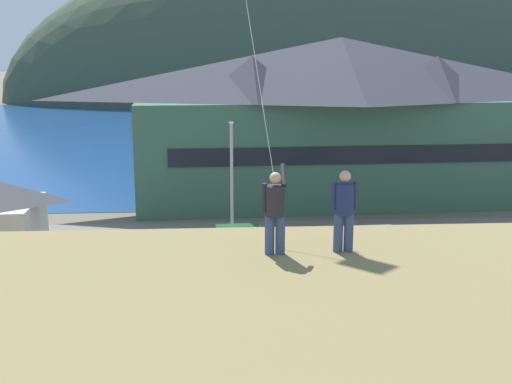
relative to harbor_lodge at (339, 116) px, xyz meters
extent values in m
plane|color=#66604C|center=(-7.86, -20.75, -5.75)|extent=(600.00, 600.00, 0.00)
cube|color=slate|center=(-7.86, -15.75, -5.70)|extent=(40.00, 20.00, 0.10)
cube|color=navy|center=(-7.86, 39.25, -5.73)|extent=(360.00, 84.00, 0.03)
ellipsoid|color=#3D4C38|center=(13.71, 89.12, -5.75)|extent=(128.52, 46.08, 61.64)
ellipsoid|color=#3D4C38|center=(31.80, 99.05, -5.75)|extent=(121.57, 50.90, 89.56)
cube|color=#38604C|center=(0.00, 0.07, -2.30)|extent=(26.93, 9.92, 6.89)
cube|color=black|center=(0.18, -4.37, -1.96)|extent=(22.58, 1.03, 1.10)
pyramid|color=#3D3D47|center=(0.00, 0.07, 3.13)|extent=(28.56, 10.86, 3.96)
pyramid|color=#3D3D47|center=(-5.91, -1.72, 2.55)|extent=(5.04, 5.04, 2.77)
pyramid|color=#3D3D47|center=(6.04, -1.21, 2.55)|extent=(5.04, 5.04, 2.77)
cube|color=#70604C|center=(-8.25, 12.48, -5.40)|extent=(3.20, 14.01, 0.70)
cube|color=navy|center=(-11.65, 13.45, -5.30)|extent=(2.76, 6.84, 0.90)
cube|color=navy|center=(-11.65, 13.45, -4.77)|extent=(2.68, 6.63, 0.16)
cube|color=silver|center=(-11.69, 12.95, -4.14)|extent=(1.68, 2.13, 1.10)
cube|color=#23564C|center=(-4.73, 9.45, -5.30)|extent=(2.54, 7.39, 0.90)
cube|color=#33665B|center=(-4.73, 9.45, -4.77)|extent=(2.46, 7.17, 0.16)
cube|color=silver|center=(-4.74, 8.90, -4.14)|extent=(1.70, 2.24, 1.10)
cube|color=#23564C|center=(-11.73, 12.33, -5.30)|extent=(2.96, 7.31, 0.90)
cube|color=#33665B|center=(-11.73, 12.33, -4.77)|extent=(2.87, 7.09, 0.16)
cube|color=silver|center=(-11.68, 11.80, -4.14)|extent=(1.80, 2.28, 1.10)
cube|color=#236633|center=(-7.37, -13.57, -4.93)|extent=(4.33, 2.12, 0.80)
cube|color=#1E562B|center=(-7.22, -13.56, -4.18)|extent=(2.22, 1.76, 0.70)
cube|color=black|center=(-7.22, -13.56, -4.21)|extent=(2.26, 1.79, 0.32)
cylinder|color=black|center=(-8.81, -12.76, -5.33)|extent=(0.66, 0.27, 0.64)
cylinder|color=black|center=(-8.66, -14.59, -5.33)|extent=(0.66, 0.27, 0.64)
cylinder|color=black|center=(-6.08, -12.55, -5.33)|extent=(0.66, 0.27, 0.64)
cylinder|color=black|center=(-5.94, -14.38, -5.33)|extent=(0.66, 0.27, 0.64)
cylinder|color=black|center=(5.75, -13.88, -5.33)|extent=(0.66, 0.28, 0.64)
cube|color=slate|center=(0.65, -20.03, -4.93)|extent=(4.31, 2.07, 0.80)
cube|color=#5B5B5F|center=(0.80, -20.02, -4.18)|extent=(2.20, 1.73, 0.70)
cube|color=black|center=(0.80, -20.02, -4.21)|extent=(2.24, 1.77, 0.32)
cylinder|color=black|center=(-0.78, -19.20, -5.33)|extent=(0.65, 0.26, 0.64)
cylinder|color=black|center=(-0.65, -21.03, -5.33)|extent=(0.65, 0.26, 0.64)
cylinder|color=black|center=(1.95, -19.02, -5.33)|extent=(0.65, 0.26, 0.64)
cylinder|color=black|center=(2.07, -20.85, -5.33)|extent=(0.65, 0.26, 0.64)
cube|color=slate|center=(-1.08, -14.24, -4.93)|extent=(4.34, 2.17, 0.80)
cube|color=#5B5B5F|center=(-0.93, -14.23, -4.18)|extent=(2.23, 1.78, 0.70)
cube|color=black|center=(-0.93, -14.23, -4.21)|extent=(2.28, 1.82, 0.32)
cylinder|color=black|center=(-2.52, -13.45, -5.33)|extent=(0.66, 0.28, 0.64)
cylinder|color=black|center=(-2.36, -15.28, -5.33)|extent=(0.66, 0.28, 0.64)
cylinder|color=black|center=(0.20, -13.21, -5.33)|extent=(0.66, 0.28, 0.64)
cylinder|color=black|center=(0.36, -15.04, -5.33)|extent=(0.66, 0.28, 0.64)
cylinder|color=#ADADB2|center=(-7.47, -10.25, -2.47)|extent=(0.16, 0.16, 6.35)
cube|color=#4C4C51|center=(-7.47, -9.90, 0.60)|extent=(0.24, 0.70, 0.20)
cylinder|color=#384770|center=(-7.15, -29.56, 0.52)|extent=(0.20, 0.20, 0.82)
cylinder|color=#384770|center=(-6.93, -29.57, 0.52)|extent=(0.20, 0.20, 0.82)
cylinder|color=#232328|center=(-7.04, -29.57, 1.25)|extent=(0.40, 0.40, 0.64)
sphere|color=tan|center=(-7.04, -29.57, 1.73)|extent=(0.24, 0.24, 0.24)
cylinder|color=#232328|center=(-6.85, -29.39, 1.75)|extent=(0.13, 0.56, 0.43)
cylinder|color=#232328|center=(-7.26, -29.56, 1.32)|extent=(0.11, 0.11, 0.60)
cylinder|color=#384770|center=(-5.70, -29.48, 0.52)|extent=(0.20, 0.20, 0.82)
cylinder|color=#384770|center=(-5.48, -29.49, 0.52)|extent=(0.20, 0.20, 0.82)
cylinder|color=navy|center=(-5.59, -29.49, 1.25)|extent=(0.40, 0.40, 0.64)
sphere|color=tan|center=(-5.59, -29.49, 1.73)|extent=(0.24, 0.24, 0.24)
cylinder|color=navy|center=(-5.81, -29.48, 1.32)|extent=(0.11, 0.11, 0.60)
cylinder|color=navy|center=(-5.37, -29.49, 1.32)|extent=(0.11, 0.11, 0.60)
camera|label=1|loc=(-8.23, -42.25, 4.26)|focal=44.81mm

